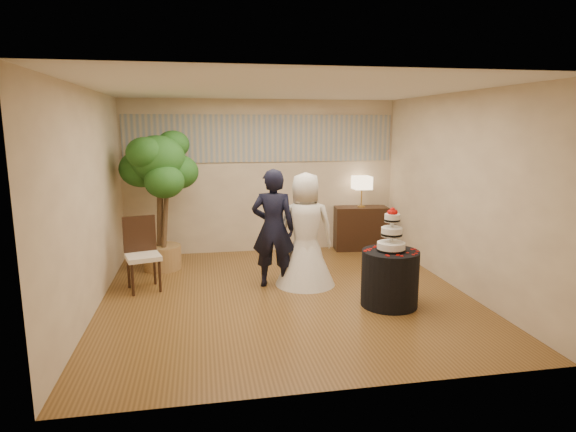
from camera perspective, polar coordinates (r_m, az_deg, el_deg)
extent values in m
cube|color=brown|center=(6.81, -0.23, -9.36)|extent=(5.00, 5.00, 0.00)
cube|color=white|center=(6.41, -0.24, 14.84)|extent=(5.00, 5.00, 0.00)
cube|color=beige|center=(8.92, -3.07, 4.67)|extent=(5.00, 0.06, 2.80)
cube|color=beige|center=(4.07, 5.97, -2.69)|extent=(5.00, 0.06, 2.80)
cube|color=beige|center=(6.51, -22.44, 1.61)|extent=(0.06, 5.00, 2.80)
cube|color=beige|center=(7.33, 19.41, 2.75)|extent=(0.06, 5.00, 2.80)
cube|color=#9B9B93|center=(8.85, -3.10, 9.16)|extent=(4.90, 0.02, 0.85)
imported|color=black|center=(6.96, -1.75, -1.48)|extent=(0.72, 0.57, 1.74)
imported|color=white|center=(7.05, 2.09, -1.58)|extent=(0.94, 0.94, 1.68)
cylinder|color=black|center=(6.48, 11.97, -7.23)|extent=(0.90, 0.90, 0.74)
cube|color=black|center=(9.25, 8.60, -1.43)|extent=(1.03, 0.55, 0.82)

